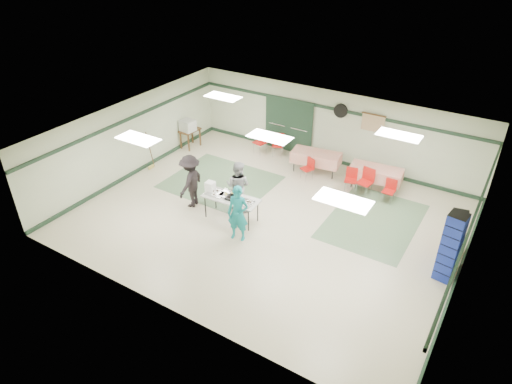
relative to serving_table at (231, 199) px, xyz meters
The scene contains 42 objects.
floor 1.33m from the serving_table, 36.31° to the left, with size 11.00×11.00×0.00m, color beige.
ceiling 2.28m from the serving_table, 36.31° to the left, with size 11.00×11.00×0.00m, color white.
wall_back 5.28m from the serving_table, 80.07° to the left, with size 11.00×11.00×0.00m, color beige.
wall_front 3.99m from the serving_table, 76.74° to the right, with size 11.00×11.00×0.00m, color beige.
wall_left 4.69m from the serving_table, behind, with size 9.00×9.00×0.00m, color beige.
wall_right 6.47m from the serving_table, ahead, with size 9.00×9.00×0.00m, color beige.
trim_back 5.38m from the serving_table, 80.02° to the left, with size 11.00×0.06×0.10m, color #1D3525.
baseboard_back 5.25m from the serving_table, 80.02° to the left, with size 11.00×0.06×0.12m, color #1D3525.
trim_left 4.80m from the serving_table, behind, with size 9.00×0.06×0.10m, color #1D3525.
baseboard_left 4.66m from the serving_table, behind, with size 9.00×0.06×0.12m, color #1D3525.
trim_right 6.55m from the serving_table, ahead, with size 9.00×0.06×0.10m, color #1D3525.
baseboard_right 6.44m from the serving_table, ahead, with size 9.00×0.06×0.12m, color #1D3525.
green_patch_a 2.41m from the serving_table, 133.81° to the left, with size 3.50×3.00×0.01m, color #5F7F5D.
green_patch_b 4.35m from the serving_table, 30.30° to the left, with size 2.50×3.50×0.01m, color #5F7F5D.
double_door_left 5.28m from the serving_table, 104.25° to the left, with size 0.90×0.06×2.10m, color gray.
double_door_right 5.13m from the serving_table, 93.88° to the left, with size 0.90×0.06×2.10m, color gray.
door_frame 5.16m from the serving_table, 99.23° to the left, with size 2.00×0.03×2.15m, color #1D3525.
wall_fan 5.41m from the serving_table, 76.73° to the left, with size 0.50×0.50×0.10m, color black.
scroll_banner 5.76m from the serving_table, 64.78° to the left, with size 0.80×0.02×0.60m, color tan.
serving_table is the anchor object (origin of this frame).
sheet_tray_right 0.50m from the serving_table, ahead, with size 0.53×0.40×0.02m, color silver.
sheet_tray_mid 0.16m from the serving_table, 143.90° to the left, with size 0.60×0.45×0.02m, color silver.
sheet_tray_left 0.53m from the serving_table, behind, with size 0.53×0.40×0.02m, color silver.
baking_pan 0.16m from the serving_table, 18.30° to the right, with size 0.46×0.29×0.08m, color black.
foam_box_stack 0.79m from the serving_table, behind, with size 0.26×0.24×0.30m, color white.
volunteer_teal 1.00m from the serving_table, 44.05° to the right, with size 0.61×0.40×1.68m, color teal.
volunteer_grey 0.62m from the serving_table, 103.48° to the left, with size 0.80×0.62×1.64m, color gray.
volunteer_dark 1.52m from the serving_table, behind, with size 1.12×0.64×1.73m, color black.
dining_table_a 5.09m from the serving_table, 53.23° to the left, with size 1.77×0.93×0.77m.
dining_table_b 4.17m from the serving_table, 78.27° to the left, with size 1.80×0.99×0.77m.
chair_a 4.58m from the serving_table, 50.24° to the left, with size 0.52×0.52×0.94m.
chair_b 4.26m from the serving_table, 55.52° to the left, with size 0.46×0.46×0.82m.
chair_c 5.11m from the serving_table, 43.31° to the left, with size 0.37×0.37×0.78m.
chair_d 3.61m from the serving_table, 76.21° to the left, with size 0.48×0.48×0.77m.
chair_loose_a 4.66m from the serving_table, 101.79° to the left, with size 0.51×0.51×0.86m.
chair_loose_b 4.65m from the serving_table, 109.97° to the left, with size 0.51×0.51×0.92m.
crate_stack_blue_a 6.09m from the serving_table, ahead, with size 0.43×0.43×1.94m, color navy.
crate_stack_red 6.34m from the serving_table, 17.32° to the left, with size 0.38×0.38×0.99m, color maroon.
crate_stack_blue_b 6.17m from the serving_table, 11.19° to the left, with size 0.37×0.37×1.69m, color navy.
printer_table 5.40m from the serving_table, 141.92° to the left, with size 0.58×0.84×0.74m.
office_printer 5.33m from the serving_table, 142.83° to the left, with size 0.53×0.47×0.42m, color beige.
broom 4.48m from the serving_table, 164.76° to the left, with size 0.03×0.03×1.44m, color brown.
Camera 1 is at (5.77, -10.00, 7.88)m, focal length 32.00 mm.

